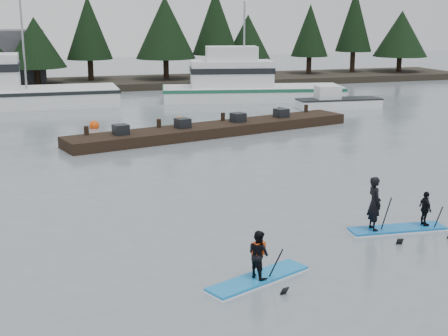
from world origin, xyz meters
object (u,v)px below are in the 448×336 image
object	(u,v)px
paddleboard_duo	(393,212)
floating_dock	(215,129)
paddleboard_solo	(258,264)
fishing_boat_medium	(247,93)

from	to	relation	value
paddleboard_duo	floating_dock	bearing A→B (deg)	97.61
floating_dock	paddleboard_solo	xyz separation A→B (m)	(-4.41, -18.73, 0.18)
fishing_boat_medium	paddleboard_solo	bearing A→B (deg)	-97.12
fishing_boat_medium	paddleboard_solo	size ratio (longest dim) A/B	4.75
paddleboard_solo	paddleboard_duo	bearing A→B (deg)	0.53
paddleboard_solo	paddleboard_duo	xyz separation A→B (m)	(5.15, 2.21, 0.15)
paddleboard_duo	paddleboard_solo	bearing A→B (deg)	-151.71
floating_dock	paddleboard_duo	world-z (taller)	paddleboard_duo
fishing_boat_medium	floating_dock	distance (m)	13.86
floating_dock	paddleboard_solo	size ratio (longest dim) A/B	5.70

